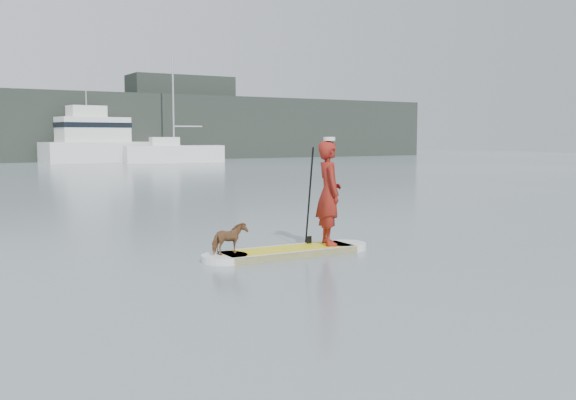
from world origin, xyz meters
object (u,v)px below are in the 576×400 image
paddler (329,193)px  sailboat_e (173,152)px  paddleboard (288,252)px  motor_yacht_a (100,141)px  dog (229,239)px

paddler → sailboat_e: sailboat_e is taller
paddleboard → sailboat_e: 42.79m
paddleboard → sailboat_e: size_ratio=0.29×
sailboat_e → motor_yacht_a: 6.29m
sailboat_e → paddleboard: bearing=-98.2°
sailboat_e → motor_yacht_a: bearing=154.1°
paddleboard → paddler: 1.35m
paddler → dog: size_ratio=3.05×
paddleboard → motor_yacht_a: size_ratio=0.31×
paddleboard → motor_yacht_a: (7.84, 44.39, 1.66)m
paddler → motor_yacht_a: (6.97, 44.40, 0.64)m
paddleboard → sailboat_e: (12.92, 40.79, 0.76)m
motor_yacht_a → dog: bearing=-109.2°
motor_yacht_a → paddler: bearing=-106.7°
sailboat_e → motor_yacht_a: sailboat_e is taller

